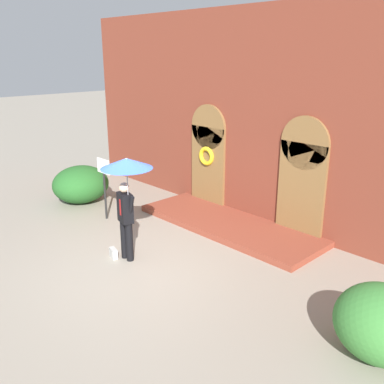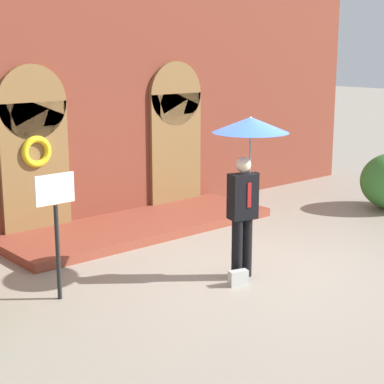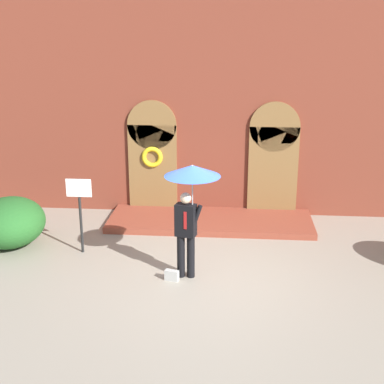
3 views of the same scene
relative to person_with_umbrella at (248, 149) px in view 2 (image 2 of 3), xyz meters
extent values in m
plane|color=gray|center=(0.25, -0.04, -1.91)|extent=(80.00, 80.00, 0.00)
cube|color=brown|center=(0.25, 4.16, 0.89)|extent=(14.00, 0.50, 5.60)
cube|color=brown|center=(-1.35, 3.87, -0.71)|extent=(1.30, 0.08, 2.40)
cylinder|color=brown|center=(-1.35, 3.87, 0.49)|extent=(1.30, 0.08, 1.30)
cube|color=brown|center=(1.85, 3.87, -0.71)|extent=(1.30, 0.08, 2.40)
cylinder|color=brown|center=(1.85, 3.87, 0.49)|extent=(1.30, 0.08, 1.30)
torus|color=yellow|center=(-1.35, 3.80, -0.36)|extent=(0.56, 0.12, 0.56)
cube|color=brown|center=(0.25, 3.01, -1.83)|extent=(5.20, 1.80, 0.16)
cylinder|color=black|center=(-0.20, 0.00, -1.46)|extent=(0.16, 0.16, 0.90)
cylinder|color=black|center=(0.00, 0.00, -1.46)|extent=(0.16, 0.16, 0.90)
cube|color=black|center=(-0.10, 0.00, -0.68)|extent=(0.45, 0.33, 0.66)
cube|color=#A51919|center=(-0.10, -0.13, -0.64)|extent=(0.06, 0.02, 0.36)
sphere|color=beige|center=(-0.10, 0.00, -0.22)|extent=(0.22, 0.22, 0.22)
cylinder|color=black|center=(0.12, 0.00, -0.58)|extent=(0.22, 0.09, 0.46)
cylinder|color=gray|center=(0.03, 0.00, -0.26)|extent=(0.02, 0.02, 0.98)
cone|color=#284CB7|center=(0.03, 0.00, 0.34)|extent=(1.10, 1.10, 0.22)
cone|color=white|center=(0.03, 0.00, 0.35)|extent=(0.61, 0.61, 0.20)
cube|color=#B7B7B2|center=(-0.37, -0.20, -1.80)|extent=(0.30, 0.19, 0.22)
cylinder|color=black|center=(-2.54, 1.03, -1.26)|extent=(0.06, 0.06, 1.30)
cube|color=white|center=(-2.54, 1.03, -0.39)|extent=(0.56, 0.03, 0.40)
camera|label=1|loc=(7.22, -4.99, 2.52)|focal=40.00mm
camera|label=2|loc=(-6.53, -6.29, 1.41)|focal=60.00mm
camera|label=3|loc=(0.84, -9.86, 3.06)|focal=50.00mm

